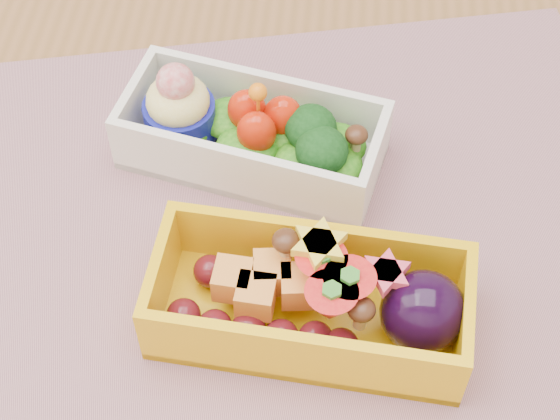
# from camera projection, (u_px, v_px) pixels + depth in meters

# --- Properties ---
(table) EXTENTS (1.20, 0.80, 0.75)m
(table) POSITION_uv_depth(u_px,v_px,m) (270.00, 305.00, 0.65)
(table) COLOR brown
(table) RESTS_ON ground
(placemat) EXTENTS (0.57, 0.49, 0.00)m
(placemat) POSITION_uv_depth(u_px,v_px,m) (267.00, 253.00, 0.56)
(placemat) COLOR #A5727A
(placemat) RESTS_ON table
(bento_white) EXTENTS (0.18, 0.11, 0.07)m
(bento_white) POSITION_uv_depth(u_px,v_px,m) (251.00, 134.00, 0.59)
(bento_white) COLOR silver
(bento_white) RESTS_ON placemat
(bento_yellow) EXTENTS (0.18, 0.09, 0.06)m
(bento_yellow) POSITION_uv_depth(u_px,v_px,m) (317.00, 301.00, 0.51)
(bento_yellow) COLOR #EDB10C
(bento_yellow) RESTS_ON placemat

